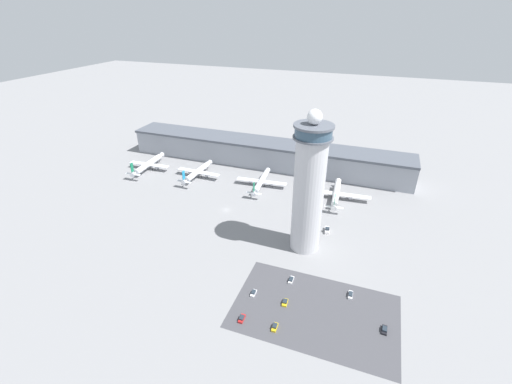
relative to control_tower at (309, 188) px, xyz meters
name	(u,v)px	position (x,y,z in m)	size (l,w,h in m)	color
ground_plane	(226,210)	(-51.24, 18.14, -33.02)	(1000.00, 1000.00, 0.00)	gray
terminal_building	(264,153)	(-51.24, 88.14, -23.43)	(210.86, 25.00, 18.98)	#9399A3
control_tower	(309,188)	(0.00, 0.00, 0.00)	(17.37, 17.37, 69.42)	#BCBCC1
parking_lot_surface	(315,311)	(13.57, -39.60, -33.01)	(64.00, 40.00, 0.01)	#424247
airplane_gate_alpha	(148,164)	(-128.41, 50.63, -28.62)	(31.37, 39.30, 12.98)	silver
airplane_gate_bravo	(198,172)	(-88.07, 51.48, -28.58)	(32.26, 36.64, 12.46)	silver
airplane_gate_charlie	(261,181)	(-41.81, 53.96, -29.21)	(34.31, 37.88, 11.39)	silver
airplane_gate_delta	(336,194)	(7.67, 53.77, -29.10)	(42.20, 37.56, 12.10)	white
service_truck_catering	(327,230)	(8.67, 16.45, -31.99)	(3.37, 6.22, 2.94)	black
service_truck_fuel	(304,193)	(-11.93, 52.28, -31.92)	(7.60, 3.11, 3.16)	black
car_black_suv	(254,293)	(-12.44, -39.37, -32.48)	(1.71, 4.11, 1.39)	black
car_red_hatchback	(242,318)	(-12.02, -53.37, -32.43)	(1.93, 4.24, 1.53)	black
car_white_wagon	(285,302)	(1.37, -39.80, -32.44)	(2.09, 4.14, 1.49)	black
car_yellow_taxi	(384,330)	(39.69, -40.04, -32.41)	(1.95, 4.35, 1.55)	black
car_blue_compact	(275,327)	(1.09, -52.84, -32.40)	(1.75, 4.09, 1.59)	black
car_grey_coupe	(351,295)	(25.85, -26.48, -32.42)	(1.95, 4.79, 1.53)	black
car_green_van	(291,280)	(0.35, -26.36, -32.45)	(1.78, 4.68, 1.46)	black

